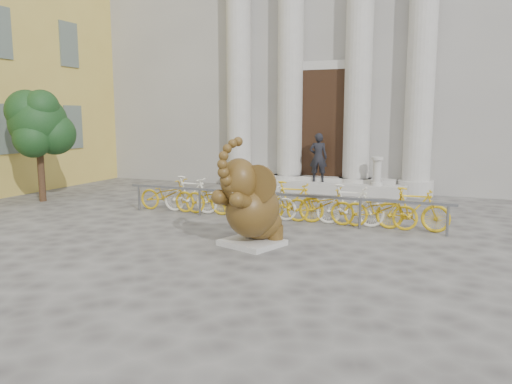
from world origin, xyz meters
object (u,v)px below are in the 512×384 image
at_px(bike_rack, 278,200).
at_px(tree, 39,124).
at_px(pedestrian, 318,157).
at_px(elephant_statue, 251,207).

bearing_deg(bike_rack, tree, -179.02).
xyz_separation_m(tree, pedestrian, (7.34, 5.11, -1.16)).
bearing_deg(elephant_statue, pedestrian, 114.21).
distance_m(elephant_statue, bike_rack, 2.65).
relative_size(elephant_statue, tree, 0.65).
bearing_deg(pedestrian, bike_rack, 82.05).
distance_m(tree, pedestrian, 9.02).
bearing_deg(elephant_statue, tree, -177.95).
bearing_deg(tree, pedestrian, 34.83).
xyz_separation_m(bike_rack, pedestrian, (-0.30, 4.98, 0.70)).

